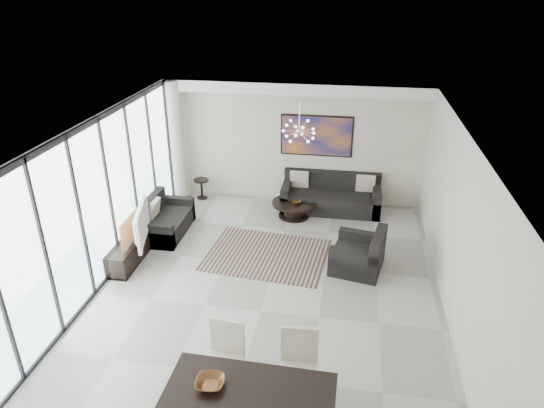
% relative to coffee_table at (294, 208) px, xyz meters
% --- Properties ---
extents(room_shell, '(6.00, 9.00, 2.90)m').
position_rel_coffee_table_xyz_m(room_shell, '(0.35, -3.54, 1.25)').
color(room_shell, '#A8A39B').
rests_on(room_shell, ground).
extents(window_wall, '(0.37, 8.95, 2.90)m').
position_rel_coffee_table_xyz_m(window_wall, '(-2.97, -3.54, 1.27)').
color(window_wall, silver).
rests_on(window_wall, floor).
extents(soffit, '(5.98, 0.40, 0.26)m').
position_rel_coffee_table_xyz_m(soffit, '(-0.12, 0.76, 2.57)').
color(soffit, white).
rests_on(soffit, room_shell).
extents(painting, '(1.68, 0.04, 0.98)m').
position_rel_coffee_table_xyz_m(painting, '(0.38, 0.93, 1.45)').
color(painting, '#BD621A').
rests_on(painting, room_shell).
extents(chandelier, '(0.66, 0.66, 0.71)m').
position_rel_coffee_table_xyz_m(chandelier, '(0.18, -1.04, 2.15)').
color(chandelier, silver).
rests_on(chandelier, room_shell).
extents(rug, '(2.48, 2.00, 0.01)m').
position_rel_coffee_table_xyz_m(rug, '(-0.32, -1.78, -0.19)').
color(rug, black).
rests_on(rug, floor).
extents(coffee_table, '(1.01, 1.01, 0.35)m').
position_rel_coffee_table_xyz_m(coffee_table, '(0.00, 0.00, 0.00)').
color(coffee_table, black).
rests_on(coffee_table, floor).
extents(bowl_coffee, '(0.23, 0.23, 0.07)m').
position_rel_coffee_table_xyz_m(bowl_coffee, '(0.07, -0.07, 0.19)').
color(bowl_coffee, brown).
rests_on(bowl_coffee, coffee_table).
extents(sofa_main, '(2.28, 0.93, 0.83)m').
position_rel_coffee_table_xyz_m(sofa_main, '(0.81, 0.53, 0.08)').
color(sofa_main, black).
rests_on(sofa_main, floor).
extents(loveseat, '(0.84, 1.49, 0.75)m').
position_rel_coffee_table_xyz_m(loveseat, '(-2.66, -1.21, 0.05)').
color(loveseat, black).
rests_on(loveseat, floor).
extents(armchair, '(1.07, 1.11, 0.80)m').
position_rel_coffee_table_xyz_m(armchair, '(1.47, -1.97, 0.07)').
color(armchair, black).
rests_on(armchair, floor).
extents(side_table, '(0.37, 0.37, 0.50)m').
position_rel_coffee_table_xyz_m(side_table, '(-2.37, 0.61, 0.13)').
color(side_table, black).
rests_on(side_table, floor).
extents(tv_console, '(0.40, 1.42, 0.44)m').
position_rel_coffee_table_xyz_m(tv_console, '(-2.88, -2.40, 0.02)').
color(tv_console, black).
rests_on(tv_console, floor).
extents(television, '(0.45, 1.17, 0.67)m').
position_rel_coffee_table_xyz_m(television, '(-2.72, -2.35, 0.58)').
color(television, gray).
rests_on(television, tv_console).
extents(dining_table, '(1.94, 1.00, 0.80)m').
position_rel_coffee_table_xyz_m(dining_table, '(0.22, -6.00, 0.52)').
color(dining_table, black).
rests_on(dining_table, floor).
extents(dining_chair_nw, '(0.52, 0.52, 1.02)m').
position_rel_coffee_table_xyz_m(dining_chair_nw, '(-0.28, -5.17, 0.38)').
color(dining_chair_nw, beige).
rests_on(dining_chair_nw, floor).
extents(dining_chair_ne, '(0.52, 0.52, 1.04)m').
position_rel_coffee_table_xyz_m(dining_chair_ne, '(0.70, -5.20, 0.40)').
color(dining_chair_ne, beige).
rests_on(dining_chair_ne, floor).
extents(bowl_dining, '(0.34, 0.34, 0.08)m').
position_rel_coffee_table_xyz_m(bowl_dining, '(-0.24, -5.97, 0.64)').
color(bowl_dining, brown).
rests_on(bowl_dining, dining_table).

